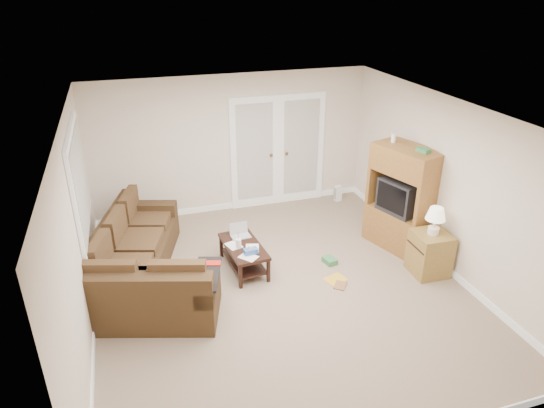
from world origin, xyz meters
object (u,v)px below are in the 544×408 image
object	(u,v)px
tv_armoire	(402,198)
side_cabinet	(430,250)
coffee_table	(244,255)
sectional_sofa	(140,268)

from	to	relation	value
tv_armoire	side_cabinet	distance (m)	0.97
coffee_table	side_cabinet	distance (m)	2.73
coffee_table	tv_armoire	bearing A→B (deg)	-6.74
sectional_sofa	side_cabinet	world-z (taller)	side_cabinet
sectional_sofa	tv_armoire	world-z (taller)	tv_armoire
coffee_table	side_cabinet	world-z (taller)	side_cabinet
coffee_table	tv_armoire	world-z (taller)	tv_armoire
sectional_sofa	tv_armoire	xyz separation A→B (m)	(4.05, -0.02, 0.52)
coffee_table	side_cabinet	size ratio (longest dim) A/B	0.96
sectional_sofa	coffee_table	world-z (taller)	sectional_sofa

